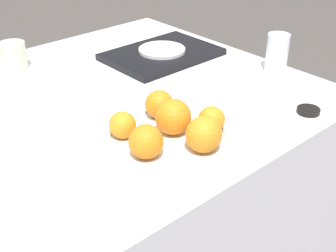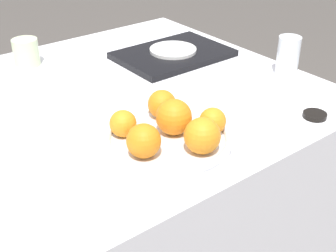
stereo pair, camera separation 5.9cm
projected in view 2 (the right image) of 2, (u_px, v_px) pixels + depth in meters
The scene contains 14 objects.
table at pixel (114, 204), 1.44m from camera, with size 1.13×0.97×0.73m.
fruit_platter at pixel (168, 140), 1.04m from camera, with size 0.29×0.29×0.03m.
orange_0 at pixel (174, 117), 1.04m from camera, with size 0.08×0.08×0.08m.
orange_1 at pixel (123, 124), 1.03m from camera, with size 0.06×0.06×0.06m.
orange_2 at pixel (144, 141), 0.96m from camera, with size 0.07×0.07×0.07m.
orange_3 at pixel (162, 104), 1.11m from camera, with size 0.07×0.07×0.07m.
orange_4 at pixel (202, 136), 0.97m from camera, with size 0.08×0.08×0.08m.
orange_5 at pixel (213, 121), 1.04m from camera, with size 0.06×0.06×0.06m.
water_glass at pixel (288, 56), 1.36m from camera, with size 0.07×0.07×0.12m.
serving_tray at pixel (173, 54), 1.51m from camera, with size 0.35×0.25×0.02m.
side_plate at pixel (173, 50), 1.50m from camera, with size 0.15×0.15×0.01m.
cup_1 at pixel (26, 52), 1.43m from camera, with size 0.08×0.08×0.08m.
napkin at pixel (14, 112), 1.18m from camera, with size 0.10×0.14×0.01m.
soy_dish at pixel (315, 115), 1.16m from camera, with size 0.06×0.06×0.01m.
Camera 2 is at (-0.56, -0.99, 1.29)m, focal length 50.00 mm.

